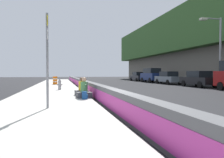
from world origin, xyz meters
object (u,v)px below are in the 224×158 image
at_px(route_sign_post, 47,54).
at_px(fire_hydrant, 60,84).
at_px(backpack, 84,95).
at_px(parked_car_third, 199,79).
at_px(parked_car_far, 138,76).
at_px(construction_barrel, 55,80).
at_px(seated_person_middle, 82,90).
at_px(parked_car_fourth, 168,78).
at_px(street_lamp, 217,45).
at_px(seated_person_foreground, 84,91).
at_px(parked_car_midline, 151,75).

xyz_separation_m(route_sign_post, fire_hydrant, (9.32, -0.40, -1.62)).
distance_m(backpack, parked_car_third, 15.93).
relative_size(fire_hydrant, parked_car_far, 0.19).
distance_m(construction_barrel, parked_car_far, 18.65).
distance_m(route_sign_post, parked_car_third, 18.76).
xyz_separation_m(seated_person_middle, parked_car_fourth, (13.19, -12.97, 0.38)).
bearing_deg(street_lamp, seated_person_middle, 110.68).
relative_size(seated_person_foreground, street_lamp, 0.16).
distance_m(seated_person_middle, parked_car_third, 14.83).
relative_size(fire_hydrant, parked_car_third, 0.20).
distance_m(street_lamp, parked_car_fourth, 8.67).
distance_m(seated_person_foreground, construction_barrel, 14.74).
xyz_separation_m(seated_person_middle, construction_barrel, (13.23, 1.87, 0.14)).
relative_size(construction_barrel, parked_car_third, 0.21).
height_order(seated_person_middle, backpack, seated_person_middle).
xyz_separation_m(backpack, construction_barrel, (15.26, 1.82, 0.28)).
relative_size(construction_barrel, parked_car_far, 0.21).
bearing_deg(seated_person_foreground, parked_car_midline, -32.88).
height_order(seated_person_middle, parked_car_third, parked_car_third).
relative_size(backpack, street_lamp, 0.06).
height_order(seated_person_foreground, parked_car_far, parked_car_far).
height_order(fire_hydrant, seated_person_foreground, seated_person_foreground).
height_order(route_sign_post, backpack, route_sign_post).
bearing_deg(parked_car_far, parked_car_midline, -179.54).
distance_m(route_sign_post, construction_barrel, 17.79).
distance_m(backpack, parked_car_midline, 24.53).
relative_size(parked_car_fourth, parked_car_midline, 0.95).
height_order(construction_barrel, street_lamp, street_lamp).
height_order(seated_person_middle, parked_car_fourth, parked_car_fourth).
relative_size(seated_person_middle, parked_car_third, 0.24).
height_order(parked_car_third, parked_car_fourth, same).
height_order(construction_barrel, parked_car_fourth, parked_car_fourth).
distance_m(parked_car_third, parked_car_far, 17.64).
xyz_separation_m(fire_hydrant, parked_car_third, (2.07, -14.44, 0.27)).
relative_size(route_sign_post, fire_hydrant, 4.09).
bearing_deg(parked_car_far, parked_car_third, -179.45).
height_order(construction_barrel, parked_car_far, parked_car_far).
bearing_deg(street_lamp, parked_car_third, 29.51).
bearing_deg(route_sign_post, parked_car_third, -52.48).
height_order(seated_person_middle, parked_car_midline, parked_car_midline).
relative_size(backpack, parked_car_midline, 0.08).
height_order(fire_hydrant, backpack, fire_hydrant).
bearing_deg(route_sign_post, parked_car_far, -26.81).
height_order(parked_car_fourth, parked_car_far, same).
bearing_deg(backpack, route_sign_post, 145.87).
bearing_deg(street_lamp, route_sign_post, 121.86).
relative_size(backpack, parked_car_far, 0.09).
relative_size(route_sign_post, parked_car_third, 0.80).
distance_m(fire_hydrant, construction_barrel, 8.42).
xyz_separation_m(construction_barrel, parked_car_far, (11.31, -14.82, 0.24)).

